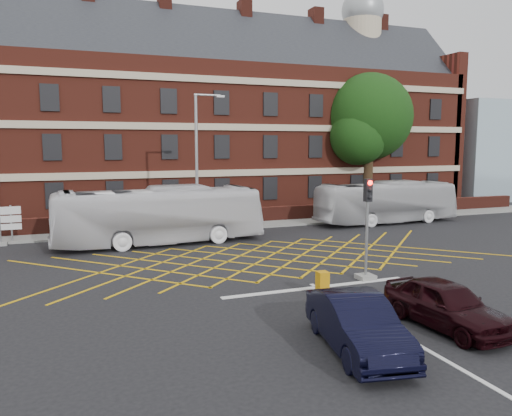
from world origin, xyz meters
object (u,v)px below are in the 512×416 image
object	(u,v)px
street_lamp	(198,190)
car_maroon	(446,304)
bus_right	(387,202)
deciduous_tree	(368,123)
direction_signs	(11,219)
car_navy	(357,324)
traffic_light_near	(367,238)
utility_cabinet	(322,284)
bus_left	(159,215)

from	to	relation	value
street_lamp	car_maroon	bearing A→B (deg)	-78.42
bus_right	deciduous_tree	size ratio (longest dim) A/B	0.93
bus_right	direction_signs	world-z (taller)	bus_right
car_navy	deciduous_tree	size ratio (longest dim) A/B	0.40
car_maroon	traffic_light_near	xyz separation A→B (m)	(0.80, 5.69, 1.01)
deciduous_tree	direction_signs	distance (m)	28.39
car_navy	car_maroon	distance (m)	3.59
car_maroon	traffic_light_near	world-z (taller)	traffic_light_near
car_maroon	direction_signs	size ratio (longest dim) A/B	2.01
car_maroon	bus_right	bearing A→B (deg)	55.58
traffic_light_near	utility_cabinet	size ratio (longest dim) A/B	4.54
traffic_light_near	direction_signs	xyz separation A→B (m)	(-14.82, 14.12, -0.39)
car_maroon	traffic_light_near	distance (m)	5.84
car_navy	direction_signs	world-z (taller)	direction_signs
direction_signs	bus_left	bearing A→B (deg)	-22.99
car_navy	utility_cabinet	bearing A→B (deg)	82.69
bus_right	utility_cabinet	bearing A→B (deg)	135.97
bus_left	car_maroon	distance (m)	17.51
street_lamp	car_navy	bearing A→B (deg)	-90.09
deciduous_tree	utility_cabinet	xyz separation A→B (m)	(-15.31, -20.44, -7.01)
traffic_light_near	street_lamp	bearing A→B (deg)	110.61
street_lamp	direction_signs	xyz separation A→B (m)	(-10.49, 2.60, -1.57)
utility_cabinet	car_maroon	bearing A→B (deg)	-64.54
car_maroon	street_lamp	size ratio (longest dim) A/B	0.51
bus_right	deciduous_tree	world-z (taller)	deciduous_tree
bus_left	traffic_light_near	world-z (taller)	traffic_light_near
bus_right	utility_cabinet	world-z (taller)	bus_right
car_navy	traffic_light_near	xyz separation A→B (m)	(4.36, 6.22, 0.99)
street_lamp	direction_signs	distance (m)	10.92
bus_left	car_navy	bearing A→B (deg)	-174.25
car_navy	direction_signs	distance (m)	22.87
bus_left	deciduous_tree	world-z (taller)	deciduous_tree
traffic_light_near	car_maroon	bearing A→B (deg)	-98.04
bus_left	utility_cabinet	distance (m)	12.83
car_maroon	deciduous_tree	size ratio (longest dim) A/B	0.38
bus_right	traffic_light_near	distance (m)	16.02
deciduous_tree	utility_cabinet	bearing A→B (deg)	-126.83
bus_left	traffic_light_near	size ratio (longest dim) A/B	2.78
direction_signs	car_navy	bearing A→B (deg)	-62.78
car_navy	car_maroon	world-z (taller)	car_navy
car_maroon	car_navy	bearing A→B (deg)	-175.61
traffic_light_near	bus_right	bearing A→B (deg)	51.67
car_navy	street_lamp	bearing A→B (deg)	100.13
direction_signs	utility_cabinet	bearing A→B (deg)	-52.37
bus_left	car_maroon	size ratio (longest dim) A/B	2.69
bus_left	car_navy	world-z (taller)	bus_left
deciduous_tree	traffic_light_near	world-z (taller)	deciduous_tree
car_maroon	street_lamp	distance (m)	17.70
bus_left	car_maroon	bearing A→B (deg)	-162.41
bus_left	bus_right	distance (m)	16.86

